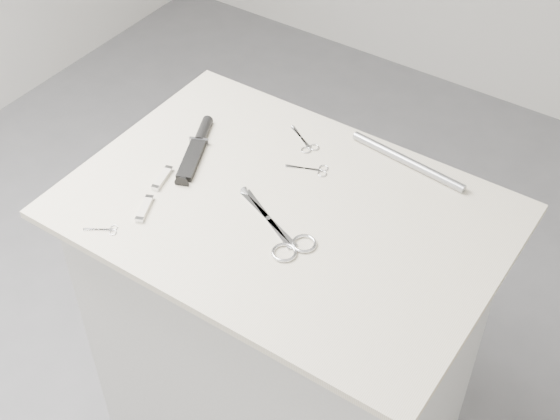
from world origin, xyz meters
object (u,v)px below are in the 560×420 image
Objects in this scene: plinth at (284,333)px; embroidery_scissors_b at (306,144)px; tiny_scissors at (105,230)px; metal_rail at (408,161)px; embroidery_scissors_a at (314,170)px; pocket_knife_a at (162,178)px; sheathed_knife at (197,146)px; pocket_knife_b at (145,209)px; large_shears at (285,237)px.

embroidery_scissors_b is at bearing 111.04° from plinth.
metal_rail is (0.46, 0.58, 0.01)m from tiny_scissors.
pocket_knife_a reaches higher than embroidery_scissors_a.
embroidery_scissors_b is 0.27m from sheathed_knife.
pocket_knife_a reaches higher than tiny_scissors.
metal_rail is at bearing -86.27° from sheathed_knife.
sheathed_knife reaches higher than plinth.
metal_rail reaches higher than tiny_scissors.
metal_rail is at bearing -64.90° from pocket_knife_a.
sheathed_knife is at bearing 169.19° from plinth.
embroidery_scissors_b is at bearing -48.94° from pocket_knife_a.
embroidery_scissors_b is 0.45m from pocket_knife_b.
large_shears is 2.88× the size of pocket_knife_b.
embroidery_scissors_a is 0.30m from sheathed_knife.
embroidery_scissors_b reaches higher than plinth.
tiny_scissors is 0.84× the size of pocket_knife_a.
large_shears is 0.24m from embroidery_scissors_a.
sheathed_knife is (-0.30, 0.06, 0.48)m from plinth.
pocket_knife_a reaches higher than plinth.
embroidery_scissors_b is 0.34× the size of metal_rail.
pocket_knife_b is at bearing 40.15° from tiny_scissors.
embroidery_scissors_a is at bearing 25.06° from tiny_scissors.
tiny_scissors is at bearing -144.47° from embroidery_scissors_a.
plinth is at bearing -38.68° from embroidery_scissors_b.
plinth is 0.48m from large_shears.
plinth is at bearing -77.80° from pocket_knife_b.
pocket_knife_a is at bearing -162.33° from embroidery_scissors_a.
tiny_scissors is 0.23× the size of metal_rail.
pocket_knife_a is (-0.28, -0.23, 0.00)m from embroidery_scissors_a.
tiny_scissors is at bearing -128.12° from metal_rail.
large_shears is 0.34m from embroidery_scissors_b.
pocket_knife_b is (0.04, -0.24, -0.00)m from sheathed_knife.
sheathed_knife is 0.14m from pocket_knife_a.
embroidery_scissors_b is at bearing 138.92° from large_shears.
plinth is 3.68× the size of large_shears.
large_shears is 2.86× the size of pocket_knife_a.
sheathed_knife is at bearing 176.13° from embroidery_scissors_a.
sheathed_knife is 0.52m from metal_rail.
embroidery_scissors_a is 0.52m from tiny_scissors.
metal_rail reaches higher than pocket_knife_a.
metal_rail is (0.43, 0.48, 0.01)m from pocket_knife_b.
pocket_knife_b is 0.27× the size of metal_rail.
large_shears is 0.35m from pocket_knife_a.
metal_rail is (0.18, 0.15, 0.01)m from embroidery_scissors_a.
plinth is at bearing -124.30° from sheathed_knife.
sheathed_knife is (-0.36, 0.14, 0.01)m from large_shears.
pocket_knife_b reaches higher than tiny_scissors.
plinth is at bearing -105.78° from embroidery_scissors_a.
pocket_knife_a is at bearing -94.29° from embroidery_scissors_b.
pocket_knife_b is at bearing -148.14° from embroidery_scissors_a.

